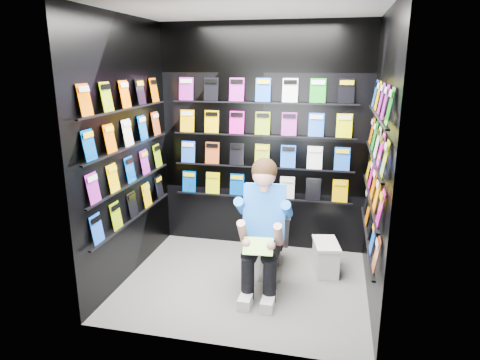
# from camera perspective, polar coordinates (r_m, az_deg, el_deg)

# --- Properties ---
(floor) EXTENTS (2.40, 2.40, 0.00)m
(floor) POSITION_cam_1_polar(r_m,az_deg,el_deg) (4.44, 0.55, -13.60)
(floor) COLOR slate
(floor) RESTS_ON ground
(ceiling) EXTENTS (2.40, 2.40, 0.00)m
(ceiling) POSITION_cam_1_polar(r_m,az_deg,el_deg) (3.91, 0.65, 21.97)
(ceiling) COLOR white
(ceiling) RESTS_ON floor
(wall_back) EXTENTS (2.40, 0.04, 2.60)m
(wall_back) POSITION_cam_1_polar(r_m,az_deg,el_deg) (4.94, 3.06, 5.43)
(wall_back) COLOR black
(wall_back) RESTS_ON floor
(wall_front) EXTENTS (2.40, 0.04, 2.60)m
(wall_front) POSITION_cam_1_polar(r_m,az_deg,el_deg) (3.04, -3.41, -0.89)
(wall_front) COLOR black
(wall_front) RESTS_ON floor
(wall_left) EXTENTS (0.04, 2.00, 2.60)m
(wall_left) POSITION_cam_1_polar(r_m,az_deg,el_deg) (4.38, -14.95, 3.66)
(wall_left) COLOR black
(wall_left) RESTS_ON floor
(wall_right) EXTENTS (0.04, 2.00, 2.60)m
(wall_right) POSITION_cam_1_polar(r_m,az_deg,el_deg) (3.91, 18.06, 2.05)
(wall_right) COLOR black
(wall_right) RESTS_ON floor
(comics_back) EXTENTS (2.10, 0.06, 1.37)m
(comics_back) POSITION_cam_1_polar(r_m,az_deg,el_deg) (4.91, 3.00, 5.43)
(comics_back) COLOR #F36800
(comics_back) RESTS_ON wall_back
(comics_left) EXTENTS (0.06, 1.70, 1.37)m
(comics_left) POSITION_cam_1_polar(r_m,az_deg,el_deg) (4.37, -14.61, 3.72)
(comics_left) COLOR #F36800
(comics_left) RESTS_ON wall_left
(comics_right) EXTENTS (0.06, 1.70, 1.37)m
(comics_right) POSITION_cam_1_polar(r_m,az_deg,el_deg) (3.91, 17.63, 2.15)
(comics_right) COLOR #F36800
(comics_right) RESTS_ON wall_right
(toilet) EXTENTS (0.49, 0.79, 0.73)m
(toilet) POSITION_cam_1_polar(r_m,az_deg,el_deg) (4.58, 4.09, -7.59)
(toilet) COLOR white
(toilet) RESTS_ON floor
(longbox) EXTENTS (0.30, 0.44, 0.30)m
(longbox) POSITION_cam_1_polar(r_m,az_deg,el_deg) (4.69, 11.32, -10.20)
(longbox) COLOR silver
(longbox) RESTS_ON floor
(longbox_lid) EXTENTS (0.32, 0.46, 0.03)m
(longbox_lid) POSITION_cam_1_polar(r_m,az_deg,el_deg) (4.62, 11.43, -8.32)
(longbox_lid) COLOR silver
(longbox_lid) RESTS_ON longbox
(reader) EXTENTS (0.60, 0.83, 1.44)m
(reader) POSITION_cam_1_polar(r_m,az_deg,el_deg) (4.08, 3.37, -4.30)
(reader) COLOR blue
(reader) RESTS_ON toilet
(held_comic) EXTENTS (0.28, 0.18, 0.11)m
(held_comic) POSITION_cam_1_polar(r_m,az_deg,el_deg) (3.83, 2.45, -8.82)
(held_comic) COLOR green
(held_comic) RESTS_ON reader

